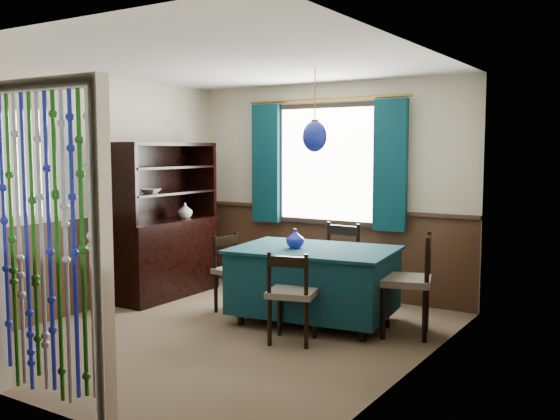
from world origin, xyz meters
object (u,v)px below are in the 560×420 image
Objects in this scene: pendant_lamp at (315,136)px; vase_table at (295,239)px; chair_left at (235,271)px; chair_near at (292,294)px; chair_far at (336,263)px; bowl_shelf at (151,191)px; chair_right at (409,282)px; sideboard at (166,244)px; vase_sideboard at (185,210)px; dining_table at (314,279)px.

vase_table is (-0.17, -0.09, -1.01)m from pendant_lamp.
pendant_lamp reaches higher than chair_left.
chair_near is 1.37m from chair_far.
chair_near is 3.54× the size of bowl_shelf.
chair_right is 2.98m from sideboard.
chair_far is 4.51× the size of vase_sideboard.
dining_table is 0.94× the size of sideboard.
pendant_lamp is at bearing -2.40° from sideboard.
chair_near is at bearing -84.91° from dining_table.
bowl_shelf reaches higher than vase_sideboard.
chair_far is 0.51× the size of sideboard.
sideboard is at bearing -102.00° from vase_sideboard.
chair_left is at bearing 78.41° from chair_right.
pendant_lamp reaches higher than chair_right.
dining_table is 1.85× the size of chair_far.
bowl_shelf is at bearing -75.38° from chair_left.
chair_near is 2.31m from sideboard.
chair_near is at bearing -11.99° from bowl_shelf.
vase_sideboard is (-2.92, 0.23, 0.50)m from chair_right.
bowl_shelf is at bearing 178.96° from dining_table.
chair_near is 2.32m from bowl_shelf.
pendant_lamp is 3.40× the size of bowl_shelf.
sideboard is 2.37m from pendant_lamp.
bowl_shelf is at bearing 151.64° from chair_near.
vase_table reaches higher than chair_near.
vase_table is at bearing -5.19° from sideboard.
vase_sideboard is (0.00, 0.57, -0.26)m from bowl_shelf.
vase_sideboard is at bearing 90.00° from bowl_shelf.
dining_table is 0.68m from chair_far.
sideboard is at bearing -90.69° from chair_left.
vase_table is 0.85× the size of vase_sideboard.
pendant_lamp is (-0.00, -0.00, 1.41)m from dining_table.
vase_table is (0.76, -0.02, 0.40)m from chair_left.
bowl_shelf reaches higher than chair_near.
chair_left is 1.03× the size of pendant_lamp.
vase_table reaches higher than chair_far.
pendant_lamp is (0.93, 0.07, 1.41)m from chair_left.
chair_near is at bearing 117.80° from chair_right.
sideboard reaches higher than vase_table.
pendant_lamp is at bearing 100.22° from chair_left.
sideboard reaches higher than bowl_shelf.
chair_left is 4.06× the size of vase_sideboard.
sideboard is at bearing 144.94° from chair_near.
chair_near is 1.57m from pendant_lamp.
chair_left is 4.78× the size of vase_table.
vase_sideboard is at bearing 13.24° from chair_far.
dining_table is 2.03× the size of chair_near.
sideboard is at bearing 101.81° from bowl_shelf.
bowl_shelf is (-1.86, -0.90, 0.78)m from chair_far.
sideboard is 8.89× the size of vase_sideboard.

